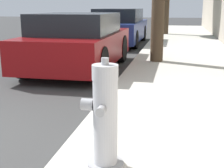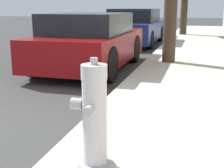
{
  "view_description": "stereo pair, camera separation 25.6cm",
  "coord_description": "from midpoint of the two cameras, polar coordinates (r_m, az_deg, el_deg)",
  "views": [
    {
      "loc": [
        2.9,
        -2.43,
        1.46
      ],
      "look_at": [
        2.17,
        1.08,
        0.56
      ],
      "focal_mm": 50.0,
      "sensor_mm": 36.0,
      "label": 1
    },
    {
      "loc": [
        3.14,
        -2.37,
        1.46
      ],
      "look_at": [
        2.17,
        1.08,
        0.56
      ],
      "focal_mm": 50.0,
      "sensor_mm": 36.0,
      "label": 2
    }
  ],
  "objects": [
    {
      "name": "fire_hydrant",
      "position": [
        2.54,
        -4.22,
        -6.31
      ],
      "size": [
        0.35,
        0.36,
        0.92
      ],
      "color": "#97979C",
      "rests_on": "sidewalk_slab"
    },
    {
      "name": "parked_car_mid",
      "position": [
        12.43,
        0.82,
        10.39
      ],
      "size": [
        1.76,
        4.48,
        1.36
      ],
      "color": "navy",
      "rests_on": "ground_plane"
    },
    {
      "name": "parked_car_near",
      "position": [
        7.36,
        -7.13,
        7.62
      ],
      "size": [
        1.8,
        3.86,
        1.31
      ],
      "color": "maroon",
      "rests_on": "ground_plane"
    }
  ]
}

